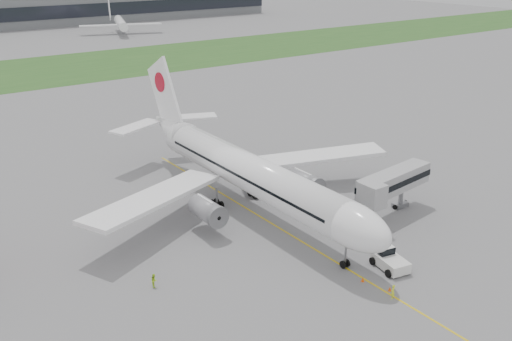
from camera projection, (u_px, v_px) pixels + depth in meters
ground at (265, 220)px, 75.65m from camera, size 600.00×600.00×0.00m
apron_markings at (289, 234)px, 71.87m from camera, size 70.00×70.00×0.04m
grass_strip at (21, 73)px, 166.51m from camera, size 600.00×50.00×0.02m
airliner at (244, 169)px, 77.30m from camera, size 48.13×53.95×17.88m
pushback_tug at (389, 259)px, 64.04m from camera, size 3.69×4.81×2.26m
jet_bridge at (391, 183)px, 75.14m from camera, size 13.71×5.32×6.36m
safety_cone_left at (363, 279)px, 61.44m from camera, size 0.37×0.37×0.51m
safety_cone_right at (390, 289)px, 59.77m from camera, size 0.36×0.36×0.50m
ground_crew_near at (393, 292)px, 58.31m from camera, size 0.68×0.61×1.55m
ground_crew_far at (154, 280)px, 60.37m from camera, size 0.72×0.84×1.50m
distant_aircraft_right at (122, 34)px, 245.14m from camera, size 42.36×39.83×13.16m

